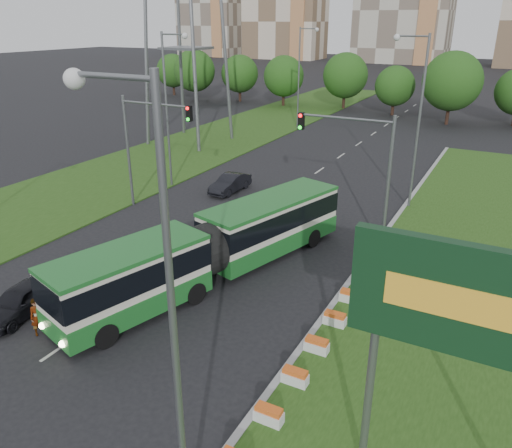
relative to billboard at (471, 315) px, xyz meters
The scene contains 17 objects.
ground 14.97m from the billboard, 153.89° to the left, with size 360.00×360.00×0.00m, color black.
grass_median 15.29m from the billboard, 86.93° to the left, with size 14.00×60.00×0.15m, color #244814.
median_kerb 16.48m from the billboard, 113.88° to the left, with size 0.30×60.00×0.18m, color #9B9B9B.
left_verge 43.75m from the billboard, 134.29° to the left, with size 12.00×110.00×0.10m, color #244814.
lane_markings 30.77m from the billboard, 120.39° to the left, with size 0.20×100.00×0.01m, color beige, non-canonical shape.
flower_planters 8.70m from the billboard, 147.73° to the left, with size 1.10×11.50×0.60m, color silver, non-canonical shape.
billboard is the anchor object (origin of this frame).
traffic_mast_median 17.68m from the billboard, 115.03° to the left, with size 5.76×0.32×8.00m.
traffic_mast_left 27.16m from the billboard, 146.45° to the left, with size 5.76×0.32×8.00m.
street_lamps 22.11m from the billboard, 133.62° to the left, with size 36.00×60.00×12.00m, color slate, non-canonical shape.
tree_line 61.07m from the billboard, 92.11° to the left, with size 120.00×8.00×9.00m, color #1D4713, non-canonical shape.
midrise_west 189.68m from the billboard, 124.51° to the left, with size 22.00×14.00×36.00m, color beige.
articulated_bus 16.02m from the billboard, 147.35° to the left, with size 2.78×17.83×2.93m.
car_left_near 19.66m from the billboard, behind, with size 1.71×4.25×1.45m, color black.
car_left_far 29.10m from the billboard, 132.73° to the left, with size 1.49×4.26×1.41m, color black.
pedestrian 17.63m from the billboard, behind, with size 0.64×0.42×1.74m, color gray.
shopping_trolley 16.53m from the billboard, behind, with size 0.35×0.37×0.61m.
Camera 1 is at (12.47, -17.61, 12.84)m, focal length 35.00 mm.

